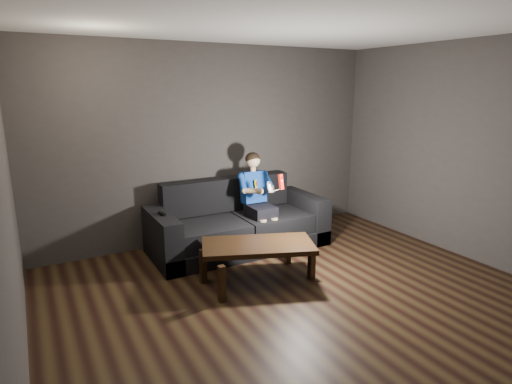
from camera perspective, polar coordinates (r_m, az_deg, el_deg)
floor at (r=4.36m, az=8.43°, el=-15.55°), size 5.00×5.00×0.00m
back_wall at (r=6.02m, az=-5.65°, el=6.36°), size 5.00×0.04×2.70m
left_wall at (r=3.09m, az=-30.65°, el=-2.68°), size 0.04×5.00×2.70m
right_wall at (r=5.75m, az=29.32°, el=4.30°), size 0.04×5.00×2.70m
ceiling at (r=3.84m, az=9.96°, el=22.23°), size 5.00×5.00×0.02m
sofa at (r=5.78m, az=-2.46°, el=-4.64°), size 2.33×1.01×0.90m
child at (r=5.72m, az=0.16°, el=0.02°), size 0.48×0.58×1.17m
wii_remote_red at (r=5.33m, az=3.36°, el=1.37°), size 0.06×0.08×0.20m
nunchuk_white at (r=5.26m, az=1.75°, el=0.72°), size 0.07×0.09×0.14m
wii_remote_black at (r=5.24m, az=-12.44°, el=-2.86°), size 0.06×0.16×0.03m
coffee_table at (r=4.78m, az=0.26°, el=-7.53°), size 1.36×1.01×0.45m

